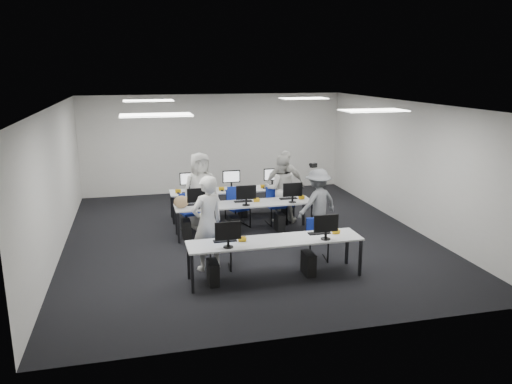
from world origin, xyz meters
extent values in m
plane|color=black|center=(0.00, 0.00, 0.00)|extent=(9.00, 9.00, 0.00)
plane|color=white|center=(0.00, 0.00, 3.00)|extent=(9.00, 9.00, 0.00)
cube|color=silver|center=(0.00, 4.50, 1.50)|extent=(8.00, 0.02, 3.00)
cube|color=silver|center=(0.00, -4.50, 1.50)|extent=(8.00, 0.02, 3.00)
cube|color=silver|center=(-4.00, 0.00, 1.50)|extent=(0.02, 9.00, 3.00)
cube|color=silver|center=(4.00, 0.00, 1.50)|extent=(0.02, 9.00, 3.00)
cube|color=white|center=(-2.00, -2.00, 2.98)|extent=(1.20, 0.60, 0.02)
cube|color=white|center=(2.00, -2.00, 2.98)|extent=(1.20, 0.60, 0.02)
cube|color=white|center=(-2.00, 2.00, 2.98)|extent=(1.20, 0.60, 0.02)
cube|color=white|center=(2.00, 2.00, 2.98)|extent=(1.20, 0.60, 0.02)
cube|color=silver|center=(0.00, -2.40, 0.71)|extent=(3.20, 0.70, 0.03)
cube|color=black|center=(-1.55, -2.70, 0.35)|extent=(0.05, 0.05, 0.70)
cube|color=black|center=(-1.55, -2.10, 0.35)|extent=(0.05, 0.05, 0.70)
cube|color=black|center=(1.55, -2.70, 0.35)|extent=(0.05, 0.05, 0.70)
cube|color=black|center=(1.55, -2.10, 0.35)|extent=(0.05, 0.05, 0.70)
cube|color=silver|center=(0.00, 0.20, 0.71)|extent=(3.20, 0.70, 0.03)
cube|color=black|center=(-1.55, -0.10, 0.35)|extent=(0.05, 0.05, 0.70)
cube|color=black|center=(-1.55, 0.50, 0.35)|extent=(0.05, 0.05, 0.70)
cube|color=black|center=(1.55, -0.10, 0.35)|extent=(0.05, 0.05, 0.70)
cube|color=black|center=(1.55, 0.50, 0.35)|extent=(0.05, 0.05, 0.70)
cube|color=silver|center=(0.00, 1.60, 0.71)|extent=(3.20, 0.70, 0.03)
cube|color=black|center=(-1.55, 1.30, 0.35)|extent=(0.05, 0.05, 0.70)
cube|color=black|center=(-1.55, 1.90, 0.35)|extent=(0.05, 0.05, 0.70)
cube|color=black|center=(1.55, 1.30, 0.35)|extent=(0.05, 0.05, 0.70)
cube|color=black|center=(1.55, 1.90, 0.35)|extent=(0.05, 0.05, 0.70)
cube|color=#0E38B8|center=(-0.90, -2.58, 1.03)|extent=(0.46, 0.04, 0.32)
cube|color=black|center=(-0.90, -2.26, 0.74)|extent=(0.42, 0.14, 0.02)
ellipsoid|color=black|center=(-0.60, -2.26, 0.75)|extent=(0.07, 0.10, 0.04)
cube|color=black|center=(-1.15, -2.40, 0.21)|extent=(0.18, 0.40, 0.42)
cube|color=white|center=(0.90, -2.58, 1.03)|extent=(0.46, 0.04, 0.32)
cube|color=black|center=(0.90, -2.26, 0.74)|extent=(0.42, 0.14, 0.02)
ellipsoid|color=black|center=(1.20, -2.26, 0.75)|extent=(0.07, 0.10, 0.04)
cube|color=black|center=(0.65, -2.40, 0.21)|extent=(0.18, 0.40, 0.42)
cube|color=white|center=(-1.10, 0.02, 1.03)|extent=(0.46, 0.04, 0.32)
cube|color=black|center=(-1.10, 0.34, 0.74)|extent=(0.42, 0.14, 0.02)
ellipsoid|color=black|center=(-0.80, 0.34, 0.75)|extent=(0.07, 0.10, 0.04)
cube|color=black|center=(-1.35, 0.20, 0.21)|extent=(0.18, 0.40, 0.42)
cube|color=white|center=(0.00, 0.02, 1.03)|extent=(0.46, 0.04, 0.32)
cube|color=black|center=(0.00, 0.34, 0.74)|extent=(0.42, 0.14, 0.02)
ellipsoid|color=black|center=(0.30, 0.34, 0.75)|extent=(0.07, 0.10, 0.04)
cube|color=black|center=(-0.25, 0.20, 0.21)|extent=(0.18, 0.40, 0.42)
cube|color=white|center=(1.10, 0.02, 1.03)|extent=(0.46, 0.04, 0.32)
cube|color=black|center=(1.10, 0.34, 0.74)|extent=(0.42, 0.14, 0.02)
ellipsoid|color=black|center=(1.40, 0.34, 0.75)|extent=(0.07, 0.10, 0.04)
cube|color=black|center=(0.85, 0.20, 0.21)|extent=(0.18, 0.40, 0.42)
cube|color=white|center=(-1.10, 1.78, 1.03)|extent=(0.46, 0.04, 0.32)
cube|color=black|center=(-1.10, 1.46, 0.74)|extent=(0.42, 0.14, 0.02)
ellipsoid|color=black|center=(-1.40, 1.46, 0.75)|extent=(0.07, 0.10, 0.04)
cube|color=black|center=(-0.85, 1.60, 0.21)|extent=(0.18, 0.40, 0.42)
cube|color=white|center=(0.00, 1.78, 1.03)|extent=(0.46, 0.04, 0.32)
cube|color=black|center=(0.00, 1.46, 0.74)|extent=(0.42, 0.14, 0.02)
ellipsoid|color=black|center=(-0.30, 1.46, 0.75)|extent=(0.07, 0.10, 0.04)
cube|color=black|center=(0.25, 1.60, 0.21)|extent=(0.18, 0.40, 0.42)
cube|color=white|center=(1.10, 1.78, 1.03)|extent=(0.46, 0.04, 0.32)
cube|color=black|center=(1.10, 1.46, 0.74)|extent=(0.42, 0.14, 0.02)
ellipsoid|color=black|center=(0.80, 1.46, 0.75)|extent=(0.07, 0.10, 0.04)
cube|color=black|center=(1.35, 1.60, 0.21)|extent=(0.18, 0.40, 0.42)
cube|color=navy|center=(-0.91, -1.73, 0.44)|extent=(0.45, 0.43, 0.06)
cube|color=navy|center=(-0.90, -1.54, 0.69)|extent=(0.40, 0.08, 0.34)
cube|color=navy|center=(1.06, -1.73, 0.42)|extent=(0.45, 0.43, 0.05)
cube|color=navy|center=(1.09, -1.55, 0.65)|extent=(0.38, 0.10, 0.33)
cube|color=navy|center=(-1.19, 0.67, 0.45)|extent=(0.52, 0.51, 0.06)
cube|color=navy|center=(-1.24, 0.86, 0.71)|extent=(0.41, 0.15, 0.35)
cube|color=navy|center=(-0.04, 0.74, 0.46)|extent=(0.55, 0.54, 0.06)
cube|color=navy|center=(-0.10, 0.93, 0.73)|extent=(0.42, 0.18, 0.36)
cube|color=navy|center=(0.93, 0.76, 0.46)|extent=(0.46, 0.44, 0.06)
cube|color=navy|center=(0.92, 0.96, 0.72)|extent=(0.42, 0.07, 0.36)
cube|color=navy|center=(-0.98, 0.95, 0.46)|extent=(0.56, 0.55, 0.06)
cube|color=navy|center=(-1.05, 0.77, 0.71)|extent=(0.41, 0.20, 0.36)
cube|color=navy|center=(-0.04, 1.08, 0.50)|extent=(0.49, 0.47, 0.06)
cube|color=navy|center=(-0.05, 0.87, 0.78)|extent=(0.46, 0.07, 0.39)
cube|color=navy|center=(1.25, 0.97, 0.43)|extent=(0.48, 0.47, 0.06)
cube|color=navy|center=(1.21, 0.79, 0.67)|extent=(0.39, 0.13, 0.33)
ellipsoid|color=tan|center=(-1.45, 0.14, 0.87)|extent=(0.36, 0.25, 0.28)
imported|color=silver|center=(-1.13, -1.69, 0.92)|extent=(0.79, 0.68, 1.83)
imported|color=silver|center=(1.09, 0.92, 0.85)|extent=(0.94, 0.81, 1.69)
imported|color=silver|center=(-0.91, 0.92, 0.91)|extent=(1.00, 0.76, 1.83)
imported|color=silver|center=(1.21, 1.03, 0.89)|extent=(1.05, 0.46, 1.78)
imported|color=slate|center=(1.56, -0.40, 0.79)|extent=(1.16, 0.91, 1.58)
cube|color=black|center=(1.50, -0.23, 1.63)|extent=(0.19, 0.22, 0.10)
camera|label=1|loc=(-2.36, -10.63, 3.75)|focal=35.00mm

